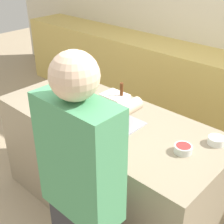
% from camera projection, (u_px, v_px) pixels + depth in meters
% --- Properties ---
extents(ground_plane, '(12.00, 12.00, 0.00)m').
position_uv_depth(ground_plane, '(108.00, 203.00, 2.78)').
color(ground_plane, tan).
extents(back_cabinet_block, '(6.00, 0.60, 0.96)m').
position_uv_depth(back_cabinet_block, '(206.00, 96.00, 3.61)').
color(back_cabinet_block, '#DBBC60').
rests_on(back_cabinet_block, ground_plane).
extents(kitchen_island, '(1.84, 0.81, 0.88)m').
position_uv_depth(kitchen_island, '(108.00, 163.00, 2.57)').
color(kitchen_island, gray).
rests_on(kitchen_island, ground_plane).
extents(baking_tray, '(0.39, 0.29, 0.01)m').
position_uv_depth(baking_tray, '(115.00, 122.00, 2.29)').
color(baking_tray, '#9E9EA8').
rests_on(baking_tray, kitchen_island).
extents(gingerbread_house, '(0.17, 0.14, 0.31)m').
position_uv_depth(gingerbread_house, '(115.00, 107.00, 2.23)').
color(gingerbread_house, '#5B2D14').
rests_on(gingerbread_house, baking_tray).
extents(decorative_tree, '(0.15, 0.15, 0.37)m').
position_uv_depth(decorative_tree, '(86.00, 77.00, 2.55)').
color(decorative_tree, silver).
rests_on(decorative_tree, kitchen_island).
extents(candy_bowl_near_tray_right, '(0.10, 0.10, 0.05)m').
position_uv_depth(candy_bowl_near_tray_right, '(109.00, 99.00, 2.57)').
color(candy_bowl_near_tray_right, silver).
rests_on(candy_bowl_near_tray_right, kitchen_island).
extents(candy_bowl_center_rear, '(0.11, 0.11, 0.05)m').
position_uv_depth(candy_bowl_center_rear, '(216.00, 140.00, 2.03)').
color(candy_bowl_center_rear, white).
rests_on(candy_bowl_center_rear, kitchen_island).
extents(candy_bowl_far_left, '(0.09, 0.09, 0.05)m').
position_uv_depth(candy_bowl_far_left, '(61.00, 83.00, 2.85)').
color(candy_bowl_far_left, white).
rests_on(candy_bowl_far_left, kitchen_island).
extents(candy_bowl_near_tray_left, '(0.10, 0.10, 0.04)m').
position_uv_depth(candy_bowl_near_tray_left, '(95.00, 106.00, 2.46)').
color(candy_bowl_near_tray_left, white).
rests_on(candy_bowl_near_tray_left, kitchen_island).
extents(candy_bowl_beside_tree, '(0.12, 0.12, 0.05)m').
position_uv_depth(candy_bowl_beside_tree, '(183.00, 149.00, 1.95)').
color(candy_bowl_beside_tree, silver).
rests_on(candy_bowl_beside_tree, kitchen_island).
extents(candy_bowl_behind_tray, '(0.13, 0.13, 0.04)m').
position_uv_depth(candy_bowl_behind_tray, '(67.00, 78.00, 2.98)').
color(candy_bowl_behind_tray, white).
rests_on(candy_bowl_behind_tray, kitchen_island).
extents(person, '(0.44, 0.55, 1.67)m').
position_uv_depth(person, '(83.00, 200.00, 1.63)').
color(person, '#333338').
rests_on(person, ground_plane).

